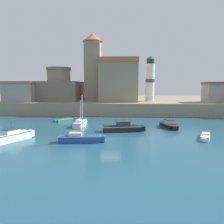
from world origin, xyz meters
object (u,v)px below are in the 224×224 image
dinghy_white_1 (205,136)px  fortress (59,89)px  church (115,78)px  harbor_shed_mid_row (219,92)px  sailboat_white_3 (80,123)px  motorboat_black_5 (123,128)px  sailboat_blue_0 (80,138)px  motorboat_black_6 (169,125)px  lighthouse (150,79)px  harbor_shed_near_wharf (22,91)px  motorboat_white_4 (11,136)px  dinghy_green_2 (63,120)px

dinghy_white_1 → fortress: bearing=134.4°
church → harbor_shed_mid_row: 25.84m
church → fortress: bearing=-175.0°
sailboat_white_3 → motorboat_black_5: 8.30m
sailboat_blue_0 → motorboat_black_6: size_ratio=1.15×
dinghy_white_1 → lighthouse: lighthouse is taller
sailboat_blue_0 → harbor_shed_near_wharf: size_ratio=0.75×
harbor_shed_mid_row → motorboat_white_4: bearing=-142.0°
sailboat_white_3 → lighthouse: lighthouse is taller
motorboat_black_6 → harbor_shed_near_wharf: bearing=153.0°
fortress → sailboat_blue_0: bearing=-68.7°
motorboat_white_4 → harbor_shed_near_wharf: (-11.76, 27.22, 4.81)m
dinghy_white_1 → motorboat_white_4: motorboat_white_4 is taller
lighthouse → motorboat_white_4: bearing=-122.5°
sailboat_white_3 → harbor_shed_near_wharf: size_ratio=0.74×
dinghy_white_1 → dinghy_green_2: size_ratio=1.11×
motorboat_black_5 → harbor_shed_mid_row: (22.50, 21.48, 4.77)m
dinghy_green_2 → church: (9.11, 17.78, 8.64)m
fortress → harbor_shed_mid_row: (40.00, -3.63, -0.73)m
motorboat_black_5 → motorboat_black_6: bearing=25.0°
church → fortress: size_ratio=1.53×
church → harbor_shed_mid_row: bearing=-11.1°
dinghy_green_2 → sailboat_white_3: bearing=-47.5°
lighthouse → motorboat_black_6: bearing=-87.1°
motorboat_black_5 → motorboat_black_6: (7.57, 3.53, -0.09)m
sailboat_blue_0 → fortress: size_ratio=0.51×
harbor_shed_mid_row → motorboat_black_5: bearing=-136.3°
sailboat_blue_0 → motorboat_white_4: sailboat_blue_0 is taller
motorboat_black_5 → harbor_shed_mid_row: size_ratio=0.96×
sailboat_blue_0 → harbor_shed_near_wharf: harbor_shed_near_wharf is taller
sailboat_blue_0 → dinghy_green_2: 16.83m
motorboat_black_5 → harbor_shed_mid_row: harbor_shed_mid_row is taller
sailboat_white_3 → lighthouse: 26.39m
harbor_shed_near_wharf → sailboat_blue_0: bearing=-53.0°
lighthouse → harbor_shed_near_wharf: 32.46m
sailboat_white_3 → fortress: (-10.16, 21.24, 5.59)m
harbor_shed_near_wharf → lighthouse: bearing=8.0°
church → lighthouse: church is taller
lighthouse → sailboat_blue_0: bearing=-110.0°
dinghy_white_1 → motorboat_black_6: size_ratio=0.82×
church → fortress: church is taller
motorboat_black_5 → sailboat_white_3: bearing=152.2°
sailboat_white_3 → fortress: size_ratio=0.51×
dinghy_white_1 → church: bearing=114.0°
sailboat_white_3 → harbor_shed_near_wharf: 25.03m
fortress → harbor_shed_mid_row: size_ratio=1.64×
dinghy_white_1 → harbor_shed_near_wharf: 44.00m
fortress → harbor_shed_mid_row: fortress is taller
dinghy_green_2 → lighthouse: bearing=41.7°
dinghy_white_1 → harbor_shed_mid_row: (11.63, 25.32, 5.06)m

